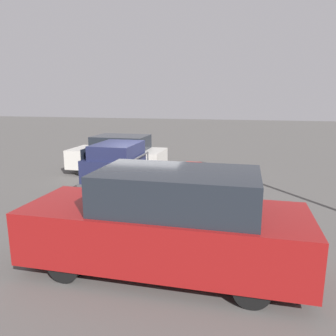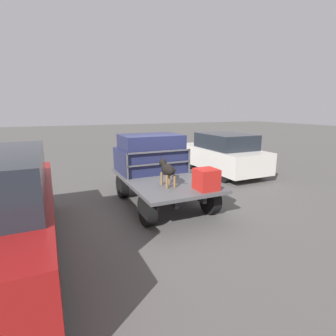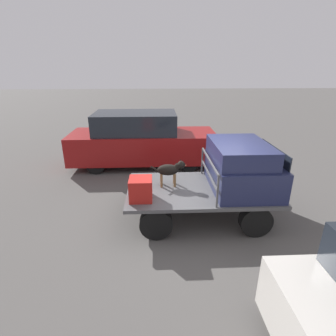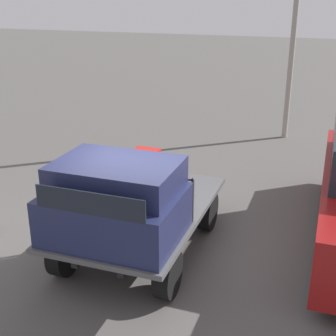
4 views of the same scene
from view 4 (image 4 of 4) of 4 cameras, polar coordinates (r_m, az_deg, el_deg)
name	(u,v)px [view 4 (image 4 of 4)]	position (r m, az deg, el deg)	size (l,w,h in m)	color
ground_plane	(142,248)	(8.19, -3.14, -9.77)	(80.00, 80.00, 0.00)	#514F4C
flatbed_truck	(142,219)	(7.92, -3.22, -6.26)	(3.53, 2.03, 0.77)	black
truck_cab	(116,202)	(6.82, -6.41, -4.14)	(1.47, 1.91, 1.12)	#1E2347
truck_headboard	(137,185)	(7.48, -3.85, -2.09)	(0.04, 1.91, 0.72)	#4C4C4F
dog	(167,172)	(8.22, -0.15, -0.45)	(0.88, 0.27, 0.66)	brown
cargo_crate	(145,163)	(9.11, -2.82, 0.63)	(0.50, 0.50, 0.50)	#AD1E19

